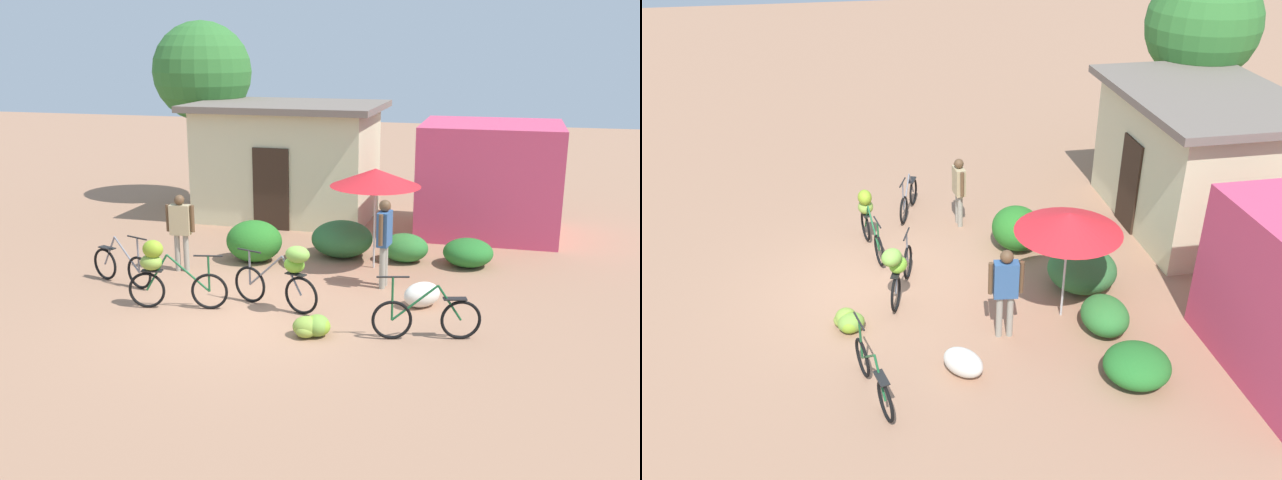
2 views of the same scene
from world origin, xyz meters
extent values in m
plane|color=#A07357|center=(0.00, 0.00, 0.00)|extent=(60.00, 60.00, 0.00)
cube|color=beige|center=(-1.50, 6.89, 1.39)|extent=(4.28, 2.85, 2.79)
cube|color=#72665B|center=(-1.50, 6.89, 2.87)|extent=(4.78, 3.35, 0.16)
cube|color=#332319|center=(-1.50, 5.45, 1.00)|extent=(0.90, 0.06, 2.00)
cube|color=#D24369|center=(3.58, 6.56, 1.31)|extent=(3.20, 2.80, 2.61)
cylinder|color=brown|center=(-4.35, 8.16, 1.41)|extent=(0.25, 0.25, 2.82)
sphere|color=#347430|center=(-4.35, 8.16, 3.64)|extent=(2.73, 2.73, 2.73)
ellipsoid|color=#297525|center=(-1.02, 2.88, 0.43)|extent=(1.18, 1.02, 0.87)
ellipsoid|color=#306835|center=(0.67, 3.70, 0.38)|extent=(1.31, 1.29, 0.76)
ellipsoid|color=#307832|center=(2.02, 3.65, 0.30)|extent=(0.98, 0.80, 0.59)
ellipsoid|color=#277029|center=(3.32, 3.67, 0.28)|extent=(1.02, 1.04, 0.56)
cylinder|color=beige|center=(1.48, 3.06, 0.98)|extent=(0.04, 0.04, 1.96)
cone|color=red|center=(1.48, 3.06, 1.86)|extent=(1.81, 1.81, 0.35)
torus|color=black|center=(-2.49, 0.69, 0.31)|extent=(0.60, 0.25, 0.62)
torus|color=black|center=(-3.39, 1.00, 0.31)|extent=(0.60, 0.25, 0.62)
cylinder|color=slate|center=(-3.23, 0.95, 0.61)|extent=(0.36, 0.15, 0.61)
cylinder|color=slate|center=(-2.78, 0.79, 0.61)|extent=(0.62, 0.25, 0.62)
cylinder|color=black|center=(-2.49, 0.69, 0.98)|extent=(0.48, 0.19, 0.03)
cylinder|color=slate|center=(-2.49, 0.69, 0.65)|extent=(0.04, 0.04, 0.67)
cube|color=black|center=(-3.30, 0.97, 0.65)|extent=(0.39, 0.25, 0.02)
torus|color=black|center=(-0.80, 0.03, 0.32)|extent=(0.64, 0.17, 0.64)
torus|color=black|center=(-1.87, -0.19, 0.32)|extent=(0.64, 0.17, 0.64)
cylinder|color=#19592D|center=(-1.68, -0.15, 0.64)|extent=(0.41, 0.12, 0.66)
cylinder|color=#19592D|center=(-1.15, -0.04, 0.64)|extent=(0.72, 0.18, 0.67)
cylinder|color=black|center=(-0.80, 0.03, 0.95)|extent=(0.50, 0.13, 0.03)
cylinder|color=#19592D|center=(-0.80, 0.03, 0.64)|extent=(0.04, 0.04, 0.63)
cube|color=black|center=(-1.76, -0.16, 0.67)|extent=(0.38, 0.21, 0.02)
ellipsoid|color=#84A53E|center=(-1.77, -0.15, 0.82)|extent=(0.39, 0.31, 0.27)
ellipsoid|color=#81A326|center=(-1.73, -0.16, 1.06)|extent=(0.38, 0.32, 0.31)
torus|color=black|center=(-0.25, 0.53, 0.33)|extent=(0.64, 0.25, 0.66)
torus|color=black|center=(0.78, 0.21, 0.33)|extent=(0.64, 0.25, 0.66)
cylinder|color=slate|center=(0.60, 0.26, 0.64)|extent=(0.40, 0.16, 0.65)
cylinder|color=slate|center=(0.08, 0.43, 0.64)|extent=(0.70, 0.25, 0.65)
cylinder|color=black|center=(-0.25, 0.53, 0.94)|extent=(0.49, 0.18, 0.03)
cylinder|color=slate|center=(-0.25, 0.53, 0.64)|extent=(0.04, 0.04, 0.62)
cube|color=black|center=(0.67, 0.24, 0.69)|extent=(0.39, 0.24, 0.02)
ellipsoid|color=#77BA32|center=(0.64, 0.29, 0.83)|extent=(0.48, 0.45, 0.27)
ellipsoid|color=#76A840|center=(0.73, 0.18, 1.05)|extent=(0.54, 0.49, 0.28)
torus|color=black|center=(2.42, -0.47, 0.32)|extent=(0.62, 0.21, 0.63)
torus|color=black|center=(3.45, -0.19, 0.32)|extent=(0.62, 0.21, 0.63)
cylinder|color=#19592D|center=(3.27, -0.24, 0.59)|extent=(0.40, 0.14, 0.58)
cylinder|color=#19592D|center=(2.76, -0.38, 0.59)|extent=(0.70, 0.22, 0.59)
cylinder|color=black|center=(2.42, -0.47, 1.01)|extent=(0.49, 0.16, 0.03)
cylinder|color=#19592D|center=(2.42, -0.47, 0.66)|extent=(0.04, 0.04, 0.70)
cube|color=black|center=(3.35, -0.22, 0.66)|extent=(0.38, 0.23, 0.02)
ellipsoid|color=#8DA83E|center=(1.13, -0.71, 0.12)|extent=(0.48, 0.51, 0.25)
ellipsoid|color=#7EA92B|center=(1.26, -0.63, 0.16)|extent=(0.53, 0.48, 0.32)
ellipsoid|color=olive|center=(1.28, -0.61, 0.17)|extent=(0.53, 0.57, 0.33)
ellipsoid|color=#84A63C|center=(1.13, -0.69, 0.16)|extent=(0.52, 0.46, 0.32)
ellipsoid|color=silver|center=(2.70, 1.07, 0.22)|extent=(0.81, 0.80, 0.44)
cylinder|color=gray|center=(1.87, 1.84, 0.41)|extent=(0.11, 0.11, 0.81)
cylinder|color=gray|center=(1.89, 2.02, 0.41)|extent=(0.11, 0.11, 0.81)
cube|color=#33598C|center=(1.88, 1.93, 1.13)|extent=(0.24, 0.42, 0.64)
cylinder|color=brown|center=(1.85, 1.68, 1.16)|extent=(0.08, 0.08, 0.58)
cylinder|color=brown|center=(1.90, 2.18, 1.16)|extent=(0.08, 0.08, 0.58)
sphere|color=brown|center=(1.88, 1.93, 1.56)|extent=(0.22, 0.22, 0.22)
cylinder|color=gray|center=(-2.27, 1.86, 0.38)|extent=(0.11, 0.11, 0.76)
cylinder|color=gray|center=(-2.10, 1.88, 0.38)|extent=(0.11, 0.11, 0.76)
cube|color=tan|center=(-2.18, 1.87, 1.06)|extent=(0.42, 0.25, 0.60)
cylinder|color=brown|center=(-2.43, 1.84, 1.09)|extent=(0.08, 0.08, 0.54)
cylinder|color=brown|center=(-1.94, 1.90, 1.09)|extent=(0.08, 0.08, 0.54)
sphere|color=brown|center=(-2.18, 1.87, 1.46)|extent=(0.20, 0.20, 0.20)
camera|label=1|loc=(3.99, -10.75, 4.45)|focal=40.49mm
camera|label=2|loc=(10.65, -0.39, 7.01)|focal=37.45mm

